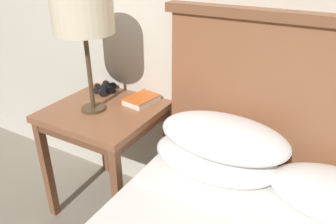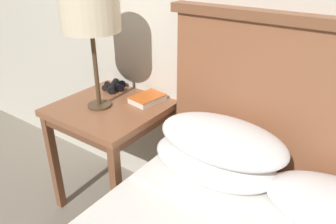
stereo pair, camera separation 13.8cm
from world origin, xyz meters
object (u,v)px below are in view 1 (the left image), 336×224
(nightstand, at_px, (106,122))
(table_lamp, at_px, (83,16))
(book_on_nightstand, at_px, (141,100))
(binoculars_pair, at_px, (105,88))

(nightstand, xyz_separation_m, table_lamp, (-0.04, -0.05, 0.59))
(nightstand, bearing_deg, book_on_nightstand, 48.32)
(binoculars_pair, bearing_deg, table_lamp, -65.14)
(nightstand, distance_m, book_on_nightstand, 0.23)
(book_on_nightstand, xyz_separation_m, binoculars_pair, (-0.28, 0.02, 0.01))
(nightstand, bearing_deg, table_lamp, -126.87)
(nightstand, relative_size, binoculars_pair, 4.31)
(nightstand, height_order, table_lamp, table_lamp)
(table_lamp, height_order, book_on_nightstand, table_lamp)
(table_lamp, relative_size, book_on_nightstand, 2.91)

